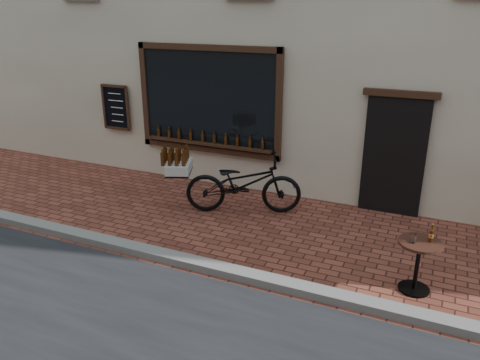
% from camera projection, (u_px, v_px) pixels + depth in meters
% --- Properties ---
extents(ground, '(90.00, 90.00, 0.00)m').
position_uv_depth(ground, '(217.00, 280.00, 6.70)').
color(ground, '#5A281D').
rests_on(ground, ground).
extents(kerb, '(90.00, 0.25, 0.12)m').
position_uv_depth(kerb, '(223.00, 270.00, 6.85)').
color(kerb, slate).
rests_on(kerb, ground).
extents(cargo_bicycle, '(2.58, 1.57, 1.22)m').
position_uv_depth(cargo_bicycle, '(241.00, 183.00, 8.75)').
color(cargo_bicycle, black).
rests_on(cargo_bicycle, ground).
extents(bistro_table, '(0.58, 0.58, 1.00)m').
position_uv_depth(bistro_table, '(419.00, 256.00, 6.29)').
color(bistro_table, black).
rests_on(bistro_table, ground).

